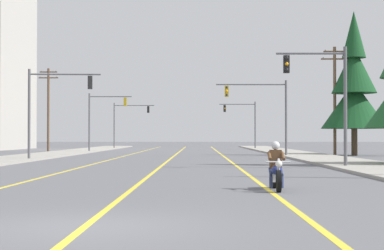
{
  "coord_description": "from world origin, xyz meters",
  "views": [
    {
      "loc": [
        2.03,
        -11.59,
        1.59
      ],
      "look_at": [
        1.75,
        19.28,
        2.16
      ],
      "focal_mm": 61.14,
      "sensor_mm": 36.0,
      "label": 1
    }
  ],
  "objects_px": {
    "traffic_signal_mid_left": "(101,113)",
    "traffic_signal_near_left": "(50,100)",
    "traffic_signal_near_right": "(326,89)",
    "traffic_signal_far_right": "(245,118)",
    "traffic_signal_mid_right": "(265,105)",
    "utility_pole_left_far": "(48,107)",
    "utility_pole_right_far": "(335,97)",
    "traffic_signal_far_left": "(126,118)",
    "motorcycle_with_rider": "(276,170)",
    "conifer_tree_right_verge_far": "(354,89)"
  },
  "relations": [
    {
      "from": "traffic_signal_mid_left",
      "to": "traffic_signal_near_left",
      "type": "bearing_deg",
      "value": -89.67
    },
    {
      "from": "traffic_signal_near_right",
      "to": "traffic_signal_far_right",
      "type": "distance_m",
      "value": 51.68
    },
    {
      "from": "traffic_signal_mid_right",
      "to": "utility_pole_left_far",
      "type": "xyz_separation_m",
      "value": [
        -22.15,
        19.57,
        0.82
      ]
    },
    {
      "from": "traffic_signal_mid_left",
      "to": "utility_pole_right_far",
      "type": "bearing_deg",
      "value": -29.3
    },
    {
      "from": "traffic_signal_mid_right",
      "to": "traffic_signal_far_left",
      "type": "distance_m",
      "value": 38.19
    },
    {
      "from": "motorcycle_with_rider",
      "to": "traffic_signal_near_right",
      "type": "relative_size",
      "value": 0.35
    },
    {
      "from": "traffic_signal_near_right",
      "to": "utility_pole_right_far",
      "type": "bearing_deg",
      "value": 77.11
    },
    {
      "from": "utility_pole_left_far",
      "to": "traffic_signal_mid_right",
      "type": "bearing_deg",
      "value": -41.46
    },
    {
      "from": "utility_pole_right_far",
      "to": "conifer_tree_right_verge_far",
      "type": "distance_m",
      "value": 1.76
    },
    {
      "from": "traffic_signal_mid_right",
      "to": "traffic_signal_mid_left",
      "type": "xyz_separation_m",
      "value": [
        -15.65,
        15.71,
        -0.07
      ]
    },
    {
      "from": "motorcycle_with_rider",
      "to": "traffic_signal_far_right",
      "type": "height_order",
      "value": "traffic_signal_far_right"
    },
    {
      "from": "traffic_signal_near_left",
      "to": "traffic_signal_far_right",
      "type": "bearing_deg",
      "value": 68.42
    },
    {
      "from": "traffic_signal_far_left",
      "to": "traffic_signal_far_right",
      "type": "bearing_deg",
      "value": -10.83
    },
    {
      "from": "traffic_signal_mid_left",
      "to": "traffic_signal_far_right",
      "type": "height_order",
      "value": "same"
    },
    {
      "from": "motorcycle_with_rider",
      "to": "traffic_signal_mid_left",
      "type": "distance_m",
      "value": 50.75
    },
    {
      "from": "traffic_signal_near_right",
      "to": "traffic_signal_mid_right",
      "type": "relative_size",
      "value": 1.0
    },
    {
      "from": "traffic_signal_far_left",
      "to": "utility_pole_left_far",
      "type": "xyz_separation_m",
      "value": [
        -6.96,
        -15.46,
        0.84
      ]
    },
    {
      "from": "traffic_signal_far_right",
      "to": "utility_pole_right_far",
      "type": "bearing_deg",
      "value": -78.74
    },
    {
      "from": "utility_pole_left_far",
      "to": "traffic_signal_far_right",
      "type": "bearing_deg",
      "value": 28.62
    },
    {
      "from": "motorcycle_with_rider",
      "to": "traffic_signal_far_left",
      "type": "xyz_separation_m",
      "value": [
        -12.07,
        68.38,
        3.55
      ]
    },
    {
      "from": "traffic_signal_mid_left",
      "to": "utility_pole_right_far",
      "type": "relative_size",
      "value": 0.66
    },
    {
      "from": "traffic_signal_far_left",
      "to": "conifer_tree_right_verge_far",
      "type": "xyz_separation_m",
      "value": [
        23.14,
        -31.87,
        1.57
      ]
    },
    {
      "from": "traffic_signal_mid_right",
      "to": "conifer_tree_right_verge_far",
      "type": "xyz_separation_m",
      "value": [
        7.95,
        3.16,
        1.56
      ]
    },
    {
      "from": "utility_pole_right_far",
      "to": "utility_pole_left_far",
      "type": "height_order",
      "value": "utility_pole_right_far"
    },
    {
      "from": "utility_pole_left_far",
      "to": "traffic_signal_mid_left",
      "type": "bearing_deg",
      "value": -30.69
    },
    {
      "from": "traffic_signal_far_left",
      "to": "utility_pole_right_far",
      "type": "bearing_deg",
      "value": -55.79
    },
    {
      "from": "traffic_signal_mid_left",
      "to": "traffic_signal_far_left",
      "type": "distance_m",
      "value": 19.33
    },
    {
      "from": "motorcycle_with_rider",
      "to": "utility_pole_right_far",
      "type": "xyz_separation_m",
      "value": [
        9.45,
        36.72,
        4.46
      ]
    },
    {
      "from": "traffic_signal_near_right",
      "to": "conifer_tree_right_verge_far",
      "type": "xyz_separation_m",
      "value": [
        6.89,
        22.83,
        1.69
      ]
    },
    {
      "from": "utility_pole_left_far",
      "to": "conifer_tree_right_verge_far",
      "type": "height_order",
      "value": "conifer_tree_right_verge_far"
    },
    {
      "from": "traffic_signal_mid_left",
      "to": "traffic_signal_near_right",
      "type": "bearing_deg",
      "value": -64.73
    },
    {
      "from": "traffic_signal_near_left",
      "to": "utility_pole_right_far",
      "type": "height_order",
      "value": "utility_pole_right_far"
    },
    {
      "from": "motorcycle_with_rider",
      "to": "traffic_signal_mid_left",
      "type": "relative_size",
      "value": 0.35
    },
    {
      "from": "traffic_signal_far_right",
      "to": "motorcycle_with_rider",
      "type": "bearing_deg",
      "value": -93.29
    },
    {
      "from": "utility_pole_left_far",
      "to": "motorcycle_with_rider",
      "type": "bearing_deg",
      "value": -70.22
    },
    {
      "from": "motorcycle_with_rider",
      "to": "traffic_signal_far_left",
      "type": "height_order",
      "value": "traffic_signal_far_left"
    },
    {
      "from": "traffic_signal_mid_left",
      "to": "traffic_signal_far_right",
      "type": "xyz_separation_m",
      "value": [
        16.28,
        16.3,
        0.01
      ]
    },
    {
      "from": "motorcycle_with_rider",
      "to": "utility_pole_right_far",
      "type": "bearing_deg",
      "value": 75.56
    },
    {
      "from": "traffic_signal_mid_right",
      "to": "utility_pole_left_far",
      "type": "distance_m",
      "value": 29.57
    },
    {
      "from": "motorcycle_with_rider",
      "to": "traffic_signal_mid_right",
      "type": "distance_m",
      "value": 33.68
    },
    {
      "from": "traffic_signal_far_right",
      "to": "conifer_tree_right_verge_far",
      "type": "distance_m",
      "value": 29.81
    },
    {
      "from": "conifer_tree_right_verge_far",
      "to": "traffic_signal_far_right",
      "type": "bearing_deg",
      "value": 104.24
    },
    {
      "from": "traffic_signal_near_left",
      "to": "traffic_signal_mid_left",
      "type": "distance_m",
      "value": 24.51
    },
    {
      "from": "traffic_signal_mid_left",
      "to": "utility_pole_left_far",
      "type": "bearing_deg",
      "value": 149.31
    },
    {
      "from": "motorcycle_with_rider",
      "to": "traffic_signal_near_right",
      "type": "bearing_deg",
      "value": 73.01
    },
    {
      "from": "traffic_signal_near_right",
      "to": "conifer_tree_right_verge_far",
      "type": "bearing_deg",
      "value": 73.19
    },
    {
      "from": "traffic_signal_far_right",
      "to": "conifer_tree_right_verge_far",
      "type": "xyz_separation_m",
      "value": [
        7.32,
        -28.85,
        1.62
      ]
    },
    {
      "from": "traffic_signal_near_left",
      "to": "utility_pole_right_far",
      "type": "distance_m",
      "value": 25.02
    },
    {
      "from": "traffic_signal_far_left",
      "to": "conifer_tree_right_verge_far",
      "type": "distance_m",
      "value": 39.42
    },
    {
      "from": "traffic_signal_far_left",
      "to": "traffic_signal_near_right",
      "type": "bearing_deg",
      "value": -73.46
    }
  ]
}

